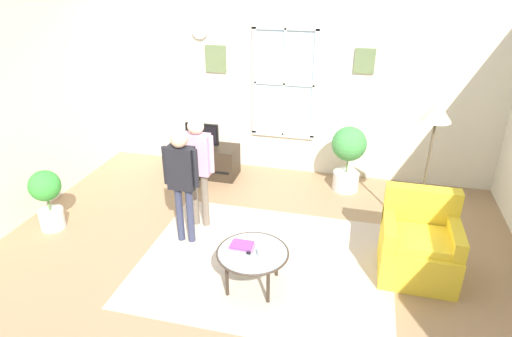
% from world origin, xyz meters
% --- Properties ---
extents(ground_plane, '(6.55, 5.90, 0.02)m').
position_xyz_m(ground_plane, '(0.00, 0.00, -0.01)').
color(ground_plane, '#9E7A56').
extents(back_wall, '(5.95, 0.17, 2.68)m').
position_xyz_m(back_wall, '(-0.00, 2.71, 1.34)').
color(back_wall, silver).
rests_on(back_wall, ground_plane).
extents(area_rug, '(2.72, 2.18, 0.01)m').
position_xyz_m(area_rug, '(0.19, 0.22, 0.00)').
color(area_rug, '#C6B29E').
rests_on(area_rug, ground_plane).
extents(tv_stand, '(1.06, 0.46, 0.48)m').
position_xyz_m(tv_stand, '(-1.24, 2.16, 0.24)').
color(tv_stand, '#2D2319').
rests_on(tv_stand, ground_plane).
extents(television, '(0.51, 0.08, 0.35)m').
position_xyz_m(television, '(-1.24, 2.16, 0.66)').
color(television, '#4C4C4C').
rests_on(television, tv_stand).
extents(armchair, '(0.76, 0.74, 0.87)m').
position_xyz_m(armchair, '(1.76, 0.45, 0.33)').
color(armchair, yellow).
rests_on(armchair, ground_plane).
extents(coffee_table, '(0.73, 0.73, 0.41)m').
position_xyz_m(coffee_table, '(0.15, -0.19, 0.38)').
color(coffee_table, '#99B2B7').
rests_on(coffee_table, ground_plane).
extents(book_stack, '(0.25, 0.16, 0.04)m').
position_xyz_m(book_stack, '(0.03, -0.14, 0.43)').
color(book_stack, '#C37494').
rests_on(book_stack, coffee_table).
extents(cup, '(0.08, 0.08, 0.09)m').
position_xyz_m(cup, '(0.25, -0.24, 0.45)').
color(cup, white).
rests_on(cup, coffee_table).
extents(remote_near_books, '(0.05, 0.14, 0.02)m').
position_xyz_m(remote_near_books, '(0.11, -0.17, 0.42)').
color(remote_near_books, black).
rests_on(remote_near_books, coffee_table).
extents(person_black_shirt, '(0.42, 0.19, 1.38)m').
position_xyz_m(person_black_shirt, '(-0.81, 0.40, 0.86)').
color(person_black_shirt, '#333851').
rests_on(person_black_shirt, ground_plane).
extents(person_pink_shirt, '(0.42, 0.19, 1.40)m').
position_xyz_m(person_pink_shirt, '(-0.77, 0.78, 0.88)').
color(person_pink_shirt, '#726656').
rests_on(person_pink_shirt, ground_plane).
extents(potted_plant_by_window, '(0.49, 0.49, 0.95)m').
position_xyz_m(potted_plant_by_window, '(0.93, 2.18, 0.57)').
color(potted_plant_by_window, silver).
rests_on(potted_plant_by_window, ground_plane).
extents(potted_plant_corner, '(0.37, 0.37, 0.77)m').
position_xyz_m(potted_plant_corner, '(-2.53, 0.26, 0.45)').
color(potted_plant_corner, silver).
rests_on(potted_plant_corner, ground_plane).
extents(floor_lamp, '(0.32, 0.32, 1.67)m').
position_xyz_m(floor_lamp, '(1.83, 1.17, 1.40)').
color(floor_lamp, black).
rests_on(floor_lamp, ground_plane).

